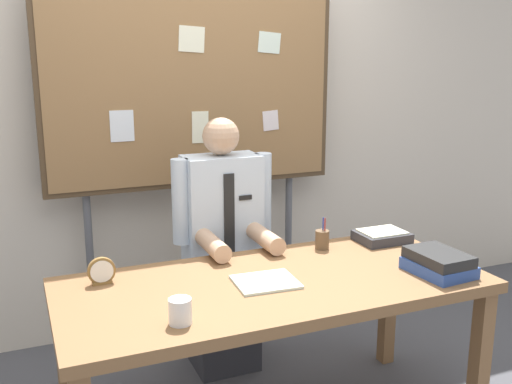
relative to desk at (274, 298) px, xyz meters
name	(u,v)px	position (x,y,z in m)	size (l,w,h in m)	color
back_wall	(185,115)	(0.00, 1.34, 0.68)	(6.40, 0.08, 2.70)	beige
desk	(274,298)	(0.00, 0.00, 0.00)	(1.85, 0.83, 0.76)	brown
person	(223,256)	(0.00, 0.66, -0.02)	(0.55, 0.56, 1.40)	#2D2D33
bulletin_board	(194,86)	(0.00, 1.14, 0.86)	(1.74, 0.09, 2.17)	#4C3823
book_stack	(439,263)	(0.71, -0.21, 0.13)	(0.24, 0.29, 0.10)	#2D4C99
open_notebook	(266,282)	(-0.05, -0.02, 0.09)	(0.26, 0.22, 0.01)	silver
desk_clock	(102,272)	(-0.70, 0.25, 0.14)	(0.12, 0.04, 0.12)	olive
coffee_mug	(180,311)	(-0.49, -0.25, 0.13)	(0.09, 0.09, 0.10)	white
pen_holder	(322,239)	(0.40, 0.29, 0.13)	(0.07, 0.07, 0.16)	brown
paper_tray	(382,236)	(0.75, 0.27, 0.11)	(0.26, 0.20, 0.06)	#333338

